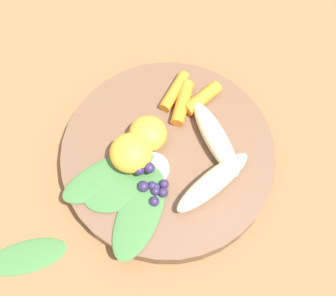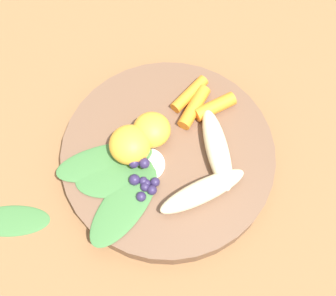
{
  "view_description": "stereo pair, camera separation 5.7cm",
  "coord_description": "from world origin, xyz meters",
  "px_view_note": "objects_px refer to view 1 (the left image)",
  "views": [
    {
      "loc": [
        0.02,
        -0.24,
        0.56
      ],
      "look_at": [
        0.0,
        0.0,
        0.04
      ],
      "focal_mm": 47.45,
      "sensor_mm": 36.0,
      "label": 1
    },
    {
      "loc": [
        0.08,
        -0.22,
        0.56
      ],
      "look_at": [
        0.0,
        0.0,
        0.04
      ],
      "focal_mm": 47.45,
      "sensor_mm": 36.0,
      "label": 2
    }
  ],
  "objects_px": {
    "orange_segment_near": "(131,153)",
    "kale_leaf_stray": "(26,256)",
    "bowl": "(168,156)",
    "banana_peeled_left": "(216,138)",
    "banana_peeled_right": "(213,182)"
  },
  "relations": [
    {
      "from": "orange_segment_near",
      "to": "kale_leaf_stray",
      "type": "height_order",
      "value": "orange_segment_near"
    },
    {
      "from": "bowl",
      "to": "kale_leaf_stray",
      "type": "bearing_deg",
      "value": -137.54
    },
    {
      "from": "orange_segment_near",
      "to": "kale_leaf_stray",
      "type": "distance_m",
      "value": 0.18
    },
    {
      "from": "bowl",
      "to": "banana_peeled_left",
      "type": "distance_m",
      "value": 0.07
    },
    {
      "from": "banana_peeled_left",
      "to": "orange_segment_near",
      "type": "height_order",
      "value": "orange_segment_near"
    },
    {
      "from": "bowl",
      "to": "banana_peeled_right",
      "type": "distance_m",
      "value": 0.08
    },
    {
      "from": "bowl",
      "to": "banana_peeled_right",
      "type": "xyz_separation_m",
      "value": [
        0.06,
        -0.04,
        0.03
      ]
    },
    {
      "from": "banana_peeled_left",
      "to": "orange_segment_near",
      "type": "distance_m",
      "value": 0.11
    },
    {
      "from": "orange_segment_near",
      "to": "banana_peeled_right",
      "type": "bearing_deg",
      "value": -13.99
    },
    {
      "from": "banana_peeled_right",
      "to": "orange_segment_near",
      "type": "xyz_separation_m",
      "value": [
        -0.11,
        0.03,
        0.01
      ]
    },
    {
      "from": "banana_peeled_left",
      "to": "banana_peeled_right",
      "type": "xyz_separation_m",
      "value": [
        0.0,
        -0.06,
        0.0
      ]
    },
    {
      "from": "bowl",
      "to": "orange_segment_near",
      "type": "height_order",
      "value": "orange_segment_near"
    },
    {
      "from": "banana_peeled_right",
      "to": "banana_peeled_left",
      "type": "bearing_deg",
      "value": 43.98
    },
    {
      "from": "banana_peeled_right",
      "to": "kale_leaf_stray",
      "type": "distance_m",
      "value": 0.25
    },
    {
      "from": "bowl",
      "to": "kale_leaf_stray",
      "type": "xyz_separation_m",
      "value": [
        -0.16,
        -0.15,
        -0.01
      ]
    }
  ]
}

